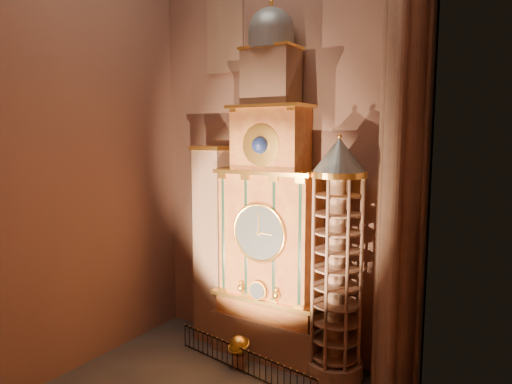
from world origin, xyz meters
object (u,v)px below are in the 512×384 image
Objects in this scene: astronomical_clock at (270,221)px; celestial_globe at (239,349)px; portrait_tower at (213,244)px; stair_turret at (337,262)px; iron_railing at (243,361)px.

celestial_globe is (-0.58, -1.86, -5.76)m from astronomical_clock.
portrait_tower is at bearing 179.71° from astronomical_clock.
portrait_tower is 6.91m from stair_turret.
iron_railing is (-0.11, -2.21, -6.07)m from astronomical_clock.
stair_turret is (3.50, -0.26, -1.41)m from astronomical_clock.
astronomical_clock is 1.64× the size of portrait_tower.
astronomical_clock is at bearing 175.70° from stair_turret.
portrait_tower is at bearing 146.29° from celestial_globe.
celestial_globe reaches higher than iron_railing.
stair_turret reaches higher than celestial_globe.
iron_railing is (0.47, -0.35, -0.32)m from celestial_globe.
stair_turret reaches higher than portrait_tower.
stair_turret is 6.17m from celestial_globe.
celestial_globe is 0.19× the size of iron_railing.
astronomical_clock is 1.55× the size of stair_turret.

